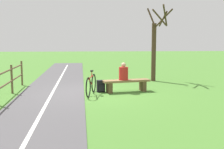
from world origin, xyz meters
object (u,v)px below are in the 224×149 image
at_px(person_seated, 124,73).
at_px(tree_by_path, 155,45).
at_px(bicycle, 91,85).
at_px(backpack, 101,86).
at_px(bench, 126,83).

relative_size(person_seated, tree_by_path, 0.18).
bearing_deg(bicycle, tree_by_path, 147.71).
bearing_deg(person_seated, backpack, -14.48).
xyz_separation_m(bench, bicycle, (1.40, 0.49, 0.05)).
bearing_deg(bicycle, backpack, 155.17).
height_order(person_seated, bicycle, person_seated).
bearing_deg(bicycle, bench, 121.65).
distance_m(bench, person_seated, 0.45).
bearing_deg(person_seated, tree_by_path, -136.36).
bearing_deg(bicycle, person_seated, 122.34).
distance_m(bench, tree_by_path, 3.62).
bearing_deg(backpack, bicycle, 53.00).
bearing_deg(backpack, bench, 179.02).
distance_m(person_seated, backpack, 1.04).
bearing_deg(bench, tree_by_path, -134.91).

